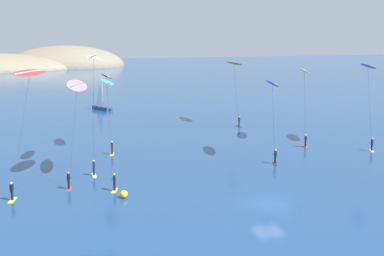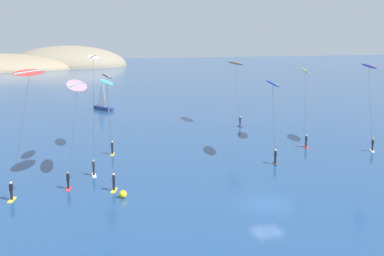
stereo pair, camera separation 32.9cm
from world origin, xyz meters
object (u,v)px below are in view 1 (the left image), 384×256
Objects in this scene: kitesurfer_white at (93,68)px; kitesurfer_yellow at (305,77)px; kitesurfer_black at (107,83)px; kitesurfer_pink at (77,92)px; kitesurfer_purple at (368,72)px; kitesurfer_orange at (234,68)px; sailboat_near at (103,107)px; kitesurfer_cyan at (107,89)px; marker_buoy at (124,194)px; kitesurfer_red at (28,81)px; kitesurfer_blue at (273,90)px.

kitesurfer_yellow is at bearing 7.29° from kitesurfer_white.
kitesurfer_black is 12.47m from kitesurfer_pink.
kitesurfer_purple is 37.43m from kitesurfer_pink.
kitesurfer_orange is at bearing 115.09° from kitesurfer_purple.
kitesurfer_white reaches higher than sailboat_near.
kitesurfer_black is at bearing 71.09° from kitesurfer_white.
kitesurfer_orange is at bearing 44.19° from kitesurfer_cyan.
kitesurfer_cyan is at bearing 90.49° from marker_buoy.
kitesurfer_orange reaches higher than kitesurfer_yellow.
kitesurfer_white is (-2.79, -8.13, 2.35)m from kitesurfer_black.
marker_buoy is at bearing -97.62° from sailboat_near.
kitesurfer_red is at bearing -143.19° from kitesurfer_orange.
kitesurfer_red is 1.08× the size of kitesurfer_orange.
kitesurfer_red reaches higher than sailboat_near.
kitesurfer_red is at bearing -176.95° from kitesurfer_blue.
kitesurfer_red is at bearing 137.95° from marker_buoy.
kitesurfer_purple is at bearing 8.49° from kitesurfer_blue.
sailboat_near is at bearing 104.70° from kitesurfer_blue.
kitesurfer_red reaches higher than kitesurfer_orange.
kitesurfer_white reaches higher than kitesurfer_purple.
marker_buoy is (-34.50, -10.31, -9.32)m from kitesurfer_purple.
kitesurfer_white reaches higher than kitesurfer_red.
kitesurfer_red is 36.12m from kitesurfer_yellow.
kitesurfer_pink is (-2.19, -3.30, -2.10)m from kitesurfer_white.
kitesurfer_blue reaches higher than marker_buoy.
kitesurfer_orange is 23.45m from kitesurfer_blue.
sailboat_near is 54.43m from marker_buoy.
sailboat_near is 52.26m from kitesurfer_purple.
kitesurfer_yellow is 10.93m from kitesurfer_blue.
kitesurfer_red is 1.15× the size of kitesurfer_black.
kitesurfer_black is at bearing 170.10° from kitesurfer_yellow.
sailboat_near is 50.43m from kitesurfer_red.
kitesurfer_red is 8.10m from kitesurfer_white.
kitesurfer_red is at bearing -146.00° from kitesurfer_white.
marker_buoy is (0.06, -6.46, -8.76)m from kitesurfer_cyan.
kitesurfer_orange is at bearing 39.55° from kitesurfer_pink.
kitesurfer_purple is at bearing -33.79° from kitesurfer_yellow.
kitesurfer_pink is at bearing -176.19° from kitesurfer_purple.
kitesurfer_red is 40.30m from kitesurfer_orange.
kitesurfer_black is at bearing 53.16° from kitesurfer_red.
marker_buoy is at bearing -96.33° from kitesurfer_black.
kitesurfer_white is 28.79m from kitesurfer_yellow.
kitesurfer_orange is at bearing 75.99° from kitesurfer_blue.
kitesurfer_black is 12.99m from kitesurfer_cyan.
kitesurfer_white reaches higher than kitesurfer_pink.
kitesurfer_red is 16.01× the size of marker_buoy.
kitesurfer_blue is at bearing 3.05° from kitesurfer_red.
kitesurfer_yellow is at bearing 146.21° from kitesurfer_purple.
kitesurfer_white is 32.28m from kitesurfer_orange.
kitesurfer_pink is 0.99× the size of kitesurfer_cyan.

